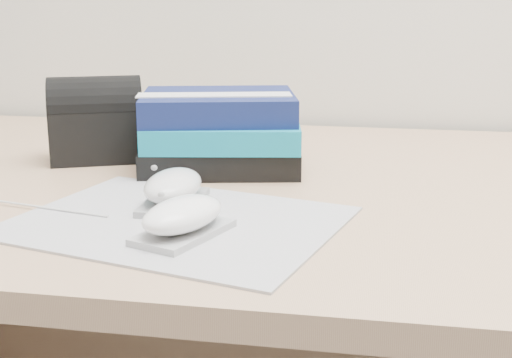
% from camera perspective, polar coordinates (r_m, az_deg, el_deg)
% --- Properties ---
extents(desk, '(1.60, 0.80, 0.73)m').
position_cam_1_polar(desk, '(1.08, 7.65, -11.58)').
color(desk, tan).
rests_on(desk, ground).
extents(mousepad, '(0.39, 0.34, 0.00)m').
position_cam_1_polar(mousepad, '(0.77, -6.38, -3.42)').
color(mousepad, gray).
rests_on(mousepad, desk).
extents(mouse_rear, '(0.06, 0.11, 0.05)m').
position_cam_1_polar(mouse_rear, '(0.82, -6.64, -0.74)').
color(mouse_rear, gray).
rests_on(mouse_rear, mousepad).
extents(mouse_front, '(0.09, 0.12, 0.05)m').
position_cam_1_polar(mouse_front, '(0.72, -5.87, -3.08)').
color(mouse_front, '#A4A4A6').
rests_on(mouse_front, mousepad).
extents(usb_cable, '(0.20, 0.05, 0.00)m').
position_cam_1_polar(usb_cable, '(0.86, -17.54, -2.05)').
color(usb_cable, silver).
rests_on(usb_cable, mousepad).
extents(book_stack, '(0.25, 0.21, 0.11)m').
position_cam_1_polar(book_stack, '(1.00, -2.85, 3.82)').
color(book_stack, black).
rests_on(book_stack, desk).
extents(pouch, '(0.16, 0.14, 0.12)m').
position_cam_1_polar(pouch, '(1.07, -12.68, 4.65)').
color(pouch, black).
rests_on(pouch, desk).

